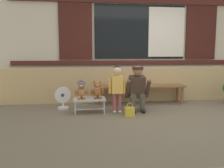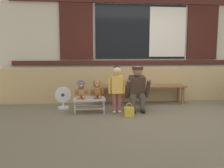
# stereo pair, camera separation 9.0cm
# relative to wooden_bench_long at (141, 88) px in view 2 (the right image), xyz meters

# --- Properties ---
(ground_plane) EXTENTS (60.00, 60.00, 0.00)m
(ground_plane) POSITION_rel_wooden_bench_long_xyz_m (0.15, -1.06, -0.37)
(ground_plane) COLOR brown
(brick_low_wall) EXTENTS (7.04, 0.25, 0.85)m
(brick_low_wall) POSITION_rel_wooden_bench_long_xyz_m (0.15, 0.37, 0.05)
(brick_low_wall) COLOR tan
(brick_low_wall) RESTS_ON ground
(shop_facade) EXTENTS (7.18, 0.26, 3.51)m
(shop_facade) POSITION_rel_wooden_bench_long_xyz_m (0.15, 0.88, 1.39)
(shop_facade) COLOR beige
(shop_facade) RESTS_ON ground
(wooden_bench_long) EXTENTS (2.10, 0.40, 0.44)m
(wooden_bench_long) POSITION_rel_wooden_bench_long_xyz_m (0.00, 0.00, 0.00)
(wooden_bench_long) COLOR brown
(wooden_bench_long) RESTS_ON ground
(small_display_bench) EXTENTS (0.64, 0.36, 0.30)m
(small_display_bench) POSITION_rel_wooden_bench_long_xyz_m (-1.25, -0.72, -0.11)
(small_display_bench) COLOR #BCBCC1
(small_display_bench) RESTS_ON ground
(teddy_bear_with_hat) EXTENTS (0.28, 0.27, 0.36)m
(teddy_bear_with_hat) POSITION_rel_wooden_bench_long_xyz_m (-1.41, -0.72, 0.10)
(teddy_bear_with_hat) COLOR #A86B3D
(teddy_bear_with_hat) RESTS_ON small_display_bench
(teddy_bear_plain) EXTENTS (0.28, 0.26, 0.36)m
(teddy_bear_plain) POSITION_rel_wooden_bench_long_xyz_m (-1.09, -0.72, 0.09)
(teddy_bear_plain) COLOR #93562D
(teddy_bear_plain) RESTS_ON small_display_bench
(child_standing) EXTENTS (0.35, 0.18, 0.96)m
(child_standing) POSITION_rel_wooden_bench_long_xyz_m (-0.70, -0.78, 0.22)
(child_standing) COLOR #994C4C
(child_standing) RESTS_ON ground
(adult_crouching) EXTENTS (0.50, 0.49, 0.95)m
(adult_crouching) POSITION_rel_wooden_bench_long_xyz_m (-0.25, -0.71, 0.11)
(adult_crouching) COLOR #4C473D
(adult_crouching) RESTS_ON ground
(handbag_on_ground) EXTENTS (0.18, 0.11, 0.27)m
(handbag_on_ground) POSITION_rel_wooden_bench_long_xyz_m (-0.50, -1.12, -0.28)
(handbag_on_ground) COLOR gold
(handbag_on_ground) RESTS_ON ground
(floor_fan) EXTENTS (0.34, 0.24, 0.48)m
(floor_fan) POSITION_rel_wooden_bench_long_xyz_m (-1.81, -0.32, -0.13)
(floor_fan) COLOR silver
(floor_fan) RESTS_ON ground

